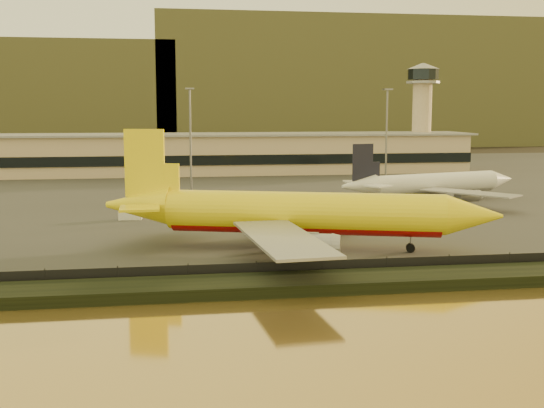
% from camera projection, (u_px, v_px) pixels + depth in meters
% --- Properties ---
extents(ground, '(900.00, 900.00, 0.00)m').
position_uv_depth(ground, '(287.00, 258.00, 94.16)').
color(ground, black).
rests_on(ground, ground).
extents(embankment, '(320.00, 7.00, 1.40)m').
position_uv_depth(embankment, '(313.00, 283.00, 77.43)').
color(embankment, black).
rests_on(embankment, ground).
extents(tarmac, '(320.00, 220.00, 0.20)m').
position_uv_depth(tarmac, '(226.00, 184.00, 187.10)').
color(tarmac, '#2D2D2D').
rests_on(tarmac, ground).
extents(perimeter_fence, '(300.00, 0.05, 2.20)m').
position_uv_depth(perimeter_fence, '(306.00, 270.00, 81.26)').
color(perimeter_fence, black).
rests_on(perimeter_fence, tarmac).
extents(terminal_building, '(202.00, 25.00, 12.60)m').
position_uv_depth(terminal_building, '(171.00, 155.00, 213.90)').
color(terminal_building, tan).
rests_on(terminal_building, tarmac).
extents(control_tower, '(11.20, 11.20, 35.50)m').
position_uv_depth(control_tower, '(422.00, 105.00, 230.15)').
color(control_tower, tan).
rests_on(control_tower, tarmac).
extents(apron_light_masts, '(152.20, 12.20, 25.40)m').
position_uv_depth(apron_light_masts, '(293.00, 128.00, 167.70)').
color(apron_light_masts, slate).
rests_on(apron_light_masts, tarmac).
extents(distant_hills, '(470.00, 160.00, 70.00)m').
position_uv_depth(distant_hills, '(156.00, 91.00, 419.30)').
color(distant_hills, brown).
rests_on(distant_hills, ground).
extents(dhl_cargo_jet, '(56.60, 54.01, 17.25)m').
position_uv_depth(dhl_cargo_jet, '(297.00, 214.00, 98.41)').
color(dhl_cargo_jet, yellow).
rests_on(dhl_cargo_jet, tarmac).
extents(white_narrowbody_jet, '(44.86, 42.81, 13.10)m').
position_uv_depth(white_narrowbody_jet, '(432.00, 184.00, 148.83)').
color(white_narrowbody_jet, white).
rests_on(white_narrowbody_jet, tarmac).
extents(gse_vehicle_yellow, '(4.21, 1.90, 1.89)m').
position_uv_depth(gse_vehicle_yellow, '(323.00, 221.00, 118.19)').
color(gse_vehicle_yellow, yellow).
rests_on(gse_vehicle_yellow, tarmac).
extents(gse_vehicle_white, '(4.27, 2.16, 1.87)m').
position_uv_depth(gse_vehicle_white, '(130.00, 214.00, 125.34)').
color(gse_vehicle_white, white).
rests_on(gse_vehicle_white, tarmac).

